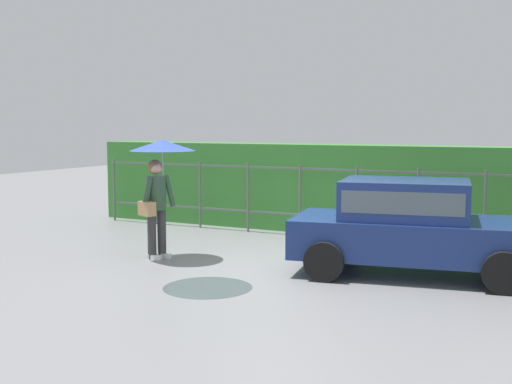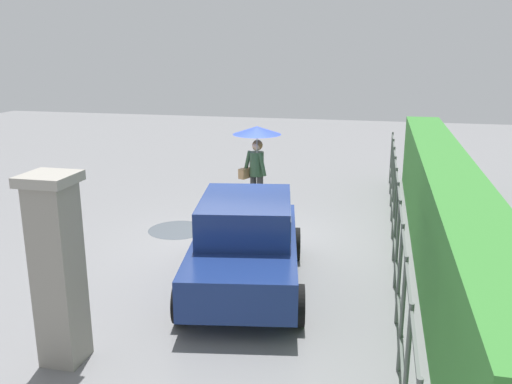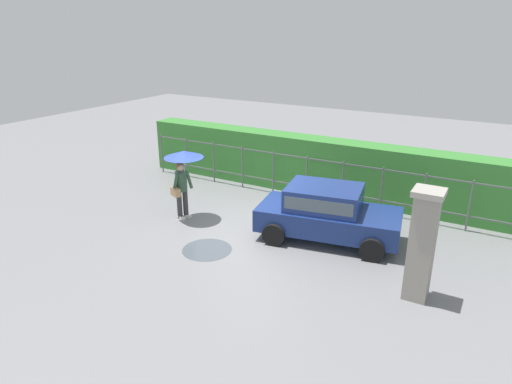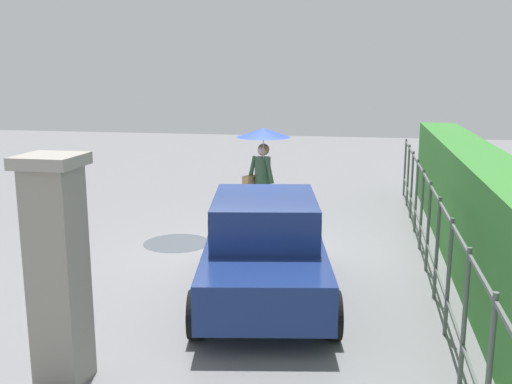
{
  "view_description": "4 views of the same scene",
  "coord_description": "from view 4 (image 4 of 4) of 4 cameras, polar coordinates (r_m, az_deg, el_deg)",
  "views": [
    {
      "loc": [
        4.18,
        -9.29,
        2.33
      ],
      "look_at": [
        -0.51,
        0.02,
        1.23
      ],
      "focal_mm": 44.96,
      "sensor_mm": 36.0,
      "label": 1
    },
    {
      "loc": [
        9.99,
        2.56,
        3.82
      ],
      "look_at": [
        -0.01,
        0.28,
        1.09
      ],
      "focal_mm": 37.92,
      "sensor_mm": 36.0,
      "label": 2
    },
    {
      "loc": [
        5.77,
        -9.95,
        5.4
      ],
      "look_at": [
        -0.16,
        0.39,
        1.02
      ],
      "focal_mm": 31.71,
      "sensor_mm": 36.0,
      "label": 3
    },
    {
      "loc": [
        9.76,
        1.89,
        3.21
      ],
      "look_at": [
        0.13,
        0.08,
        1.19
      ],
      "focal_mm": 40.8,
      "sensor_mm": 36.0,
      "label": 4
    }
  ],
  "objects": [
    {
      "name": "ground_plane",
      "position": [
        10.45,
        -0.32,
        -6.24
      ],
      "size": [
        40.0,
        40.0,
        0.0
      ],
      "primitive_type": "plane",
      "color": "slate"
    },
    {
      "name": "car",
      "position": [
        8.33,
        0.85,
        -5.14
      ],
      "size": [
        3.94,
        2.36,
        1.48
      ],
      "rotation": [
        0.0,
        0.0,
        0.17
      ],
      "color": "navy",
      "rests_on": "ground"
    },
    {
      "name": "pedestrian",
      "position": [
        12.3,
        0.66,
        4.09
      ],
      "size": [
        1.13,
        1.13,
        2.07
      ],
      "rotation": [
        0.0,
        0.0,
        -0.4
      ],
      "color": "#333333",
      "rests_on": "ground"
    },
    {
      "name": "gate_pillar",
      "position": [
        6.3,
        -18.84,
        -7.2
      ],
      "size": [
        0.6,
        0.6,
        2.42
      ],
      "color": "gray",
      "rests_on": "ground"
    },
    {
      "name": "fence_section",
      "position": [
        9.86,
        16.56,
        -2.83
      ],
      "size": [
        12.26,
        0.05,
        1.5
      ],
      "color": "#59605B",
      "rests_on": "ground"
    },
    {
      "name": "hedge_row",
      "position": [
        9.96,
        21.3,
        -2.28
      ],
      "size": [
        13.21,
        0.9,
        1.9
      ],
      "primitive_type": "cube",
      "color": "#387F33",
      "rests_on": "ground"
    },
    {
      "name": "puddle_near",
      "position": [
        11.28,
        -7.75,
        -4.97
      ],
      "size": [
        1.28,
        1.28,
        0.0
      ],
      "primitive_type": "cylinder",
      "color": "#4C545B",
      "rests_on": "ground"
    }
  ]
}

